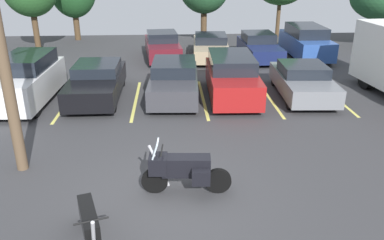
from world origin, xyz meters
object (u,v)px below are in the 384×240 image
object	(u,v)px
car_black	(97,82)
car_grey	(303,81)
car_red	(232,77)
car_far_tan	(211,47)
car_white	(27,80)
motorcycle_second	(90,227)
motorcycle_touring	(183,169)
car_charcoal	(174,80)
car_far_navy	(259,47)
car_far_blue	(306,42)
car_far_maroon	(162,46)

from	to	relation	value
car_black	car_grey	size ratio (longest dim) A/B	1.05
car_red	car_far_tan	xyz separation A→B (m)	(-0.18, 6.90, -0.20)
car_white	car_grey	size ratio (longest dim) A/B	1.03
car_red	car_grey	world-z (taller)	car_red
motorcycle_second	motorcycle_touring	bearing A→B (deg)	46.72
car_charcoal	motorcycle_touring	bearing A→B (deg)	-89.29
car_far_navy	car_far_blue	xyz separation A→B (m)	(2.78, 0.26, 0.21)
car_charcoal	car_far_maroon	world-z (taller)	car_far_maroon
car_black	car_far_navy	bearing A→B (deg)	38.01
car_far_tan	car_red	bearing A→B (deg)	-88.53
motorcycle_touring	car_far_blue	size ratio (longest dim) A/B	0.46
car_grey	car_far_maroon	xyz separation A→B (m)	(-5.94, 7.02, 0.05)
car_black	motorcycle_touring	bearing A→B (deg)	-66.15
car_charcoal	car_far_tan	bearing A→B (deg)	71.84
motorcycle_second	car_black	bearing A→B (deg)	98.35
car_black	car_far_maroon	distance (m)	7.19
car_white	car_far_navy	distance (m)	12.81
car_white	car_far_maroon	distance (m)	8.86
motorcycle_second	car_far_blue	distance (m)	18.75
car_grey	car_far_tan	world-z (taller)	car_grey
car_far_blue	motorcycle_touring	bearing A→B (deg)	-118.61
car_far_maroon	car_far_blue	xyz separation A→B (m)	(8.34, -0.03, 0.17)
car_white	car_red	bearing A→B (deg)	1.52
car_red	car_grey	size ratio (longest dim) A/B	1.03
car_white	car_black	bearing A→B (deg)	9.23
car_red	car_far_navy	distance (m)	7.11
car_far_tan	car_far_navy	distance (m)	2.79
car_white	car_far_tan	world-z (taller)	car_white
car_grey	car_far_maroon	size ratio (longest dim) A/B	0.98
car_black	car_red	distance (m)	5.60
car_charcoal	car_red	xyz separation A→B (m)	(2.40, -0.13, 0.14)
car_black	car_charcoal	xyz separation A→B (m)	(3.19, -0.08, 0.03)
car_black	car_grey	distance (m)	8.57
motorcycle_second	car_white	bearing A→B (deg)	114.07
car_red	car_far_blue	size ratio (longest dim) A/B	0.95
motorcycle_second	car_black	distance (m)	9.55
motorcycle_touring	car_grey	size ratio (longest dim) A/B	0.49
car_grey	car_far_blue	size ratio (longest dim) A/B	0.93
motorcycle_touring	car_black	xyz separation A→B (m)	(-3.29, 7.43, 0.02)
car_black	car_far_tan	world-z (taller)	car_black
motorcycle_touring	car_far_maroon	size ratio (longest dim) A/B	0.48
car_black	car_far_tan	size ratio (longest dim) A/B	0.96
motorcycle_second	car_far_maroon	size ratio (longest dim) A/B	0.48
motorcycle_second	car_far_tan	distance (m)	16.63
car_red	car_charcoal	bearing A→B (deg)	176.83
car_charcoal	car_far_blue	world-z (taller)	car_far_blue
motorcycle_touring	car_far_blue	xyz separation A→B (m)	(7.69, 14.09, 0.23)
car_far_maroon	car_far_blue	size ratio (longest dim) A/B	0.94
car_charcoal	car_far_blue	bearing A→B (deg)	40.92
motorcycle_touring	car_red	size ratio (longest dim) A/B	0.48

